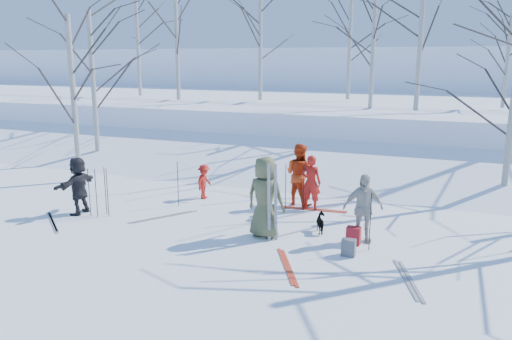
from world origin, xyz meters
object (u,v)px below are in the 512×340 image
at_px(skier_olive_center, 265,197).
at_px(backpack_red, 353,236).
at_px(skier_red_seated, 204,182).
at_px(skier_red_north, 311,183).
at_px(skier_cream_east, 363,208).
at_px(skier_grey_west, 78,186).
at_px(skier_redor_behind, 299,174).
at_px(dog, 322,223).
at_px(backpack_dark, 268,212).
at_px(backpack_grey, 349,248).

distance_m(skier_olive_center, backpack_red, 2.27).
bearing_deg(skier_red_seated, skier_red_north, -86.78).
bearing_deg(skier_olive_center, skier_red_seated, -32.85).
bearing_deg(skier_cream_east, skier_red_seated, 131.51).
distance_m(skier_red_seated, skier_grey_west, 3.68).
bearing_deg(skier_cream_east, skier_redor_behind, 105.68).
height_order(skier_redor_behind, dog, skier_redor_behind).
relative_size(skier_red_north, backpack_red, 3.80).
bearing_deg(skier_red_seated, backpack_dark, -113.47).
relative_size(skier_red_seated, skier_grey_west, 0.67).
xyz_separation_m(skier_cream_east, backpack_grey, (-0.10, -1.00, -0.63)).
xyz_separation_m(backpack_red, backpack_grey, (0.04, -0.74, -0.02)).
bearing_deg(backpack_dark, skier_olive_center, -72.51).
bearing_deg(skier_grey_west, skier_redor_behind, 120.04).
distance_m(skier_redor_behind, skier_red_seated, 2.98).
bearing_deg(skier_cream_east, backpack_red, -147.08).
bearing_deg(backpack_red, skier_redor_behind, 129.07).
xyz_separation_m(skier_redor_behind, backpack_dark, (-0.36, -1.64, -0.72)).
distance_m(skier_grey_west, dog, 6.79).
bearing_deg(backpack_grey, backpack_dark, 145.50).
distance_m(skier_olive_center, skier_red_north, 2.63).
bearing_deg(skier_redor_behind, backpack_grey, 142.28).
distance_m(skier_red_seated, backpack_grey, 5.90).
xyz_separation_m(dog, backpack_red, (0.90, -0.53, -0.03)).
distance_m(skier_cream_east, dog, 1.22).
bearing_deg(backpack_dark, skier_grey_west, -163.46).
height_order(skier_red_north, backpack_grey, skier_red_north).
relative_size(skier_grey_west, dog, 2.79).
xyz_separation_m(skier_redor_behind, dog, (1.26, -2.12, -0.68)).
bearing_deg(dog, skier_cream_east, 136.96).
relative_size(skier_redor_behind, skier_cream_east, 1.12).
bearing_deg(skier_cream_east, backpack_grey, -124.08).
relative_size(skier_grey_west, backpack_dark, 4.03).
height_order(skier_grey_west, backpack_red, skier_grey_west).
bearing_deg(backpack_grey, skier_olive_center, 167.91).
bearing_deg(dog, backpack_grey, 97.95).
bearing_deg(backpack_dark, skier_redor_behind, 77.54).
relative_size(skier_red_north, skier_redor_behind, 0.87).
bearing_deg(skier_red_seated, skier_cream_east, -109.11).
bearing_deg(skier_grey_west, skier_red_seated, 136.82).
distance_m(skier_red_north, skier_red_seated, 3.38).
bearing_deg(backpack_red, skier_red_north, 126.32).
bearing_deg(skier_red_seated, backpack_grey, -118.60).
xyz_separation_m(skier_redor_behind, skier_grey_west, (-5.43, -3.14, -0.12)).
bearing_deg(skier_grey_west, dog, 98.62).
distance_m(skier_red_north, backpack_grey, 3.56).
distance_m(skier_olive_center, backpack_grey, 2.34).
bearing_deg(skier_redor_behind, skier_cream_east, 153.20).
relative_size(skier_red_north, backpack_grey, 4.20).
bearing_deg(backpack_dark, dog, -16.76).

